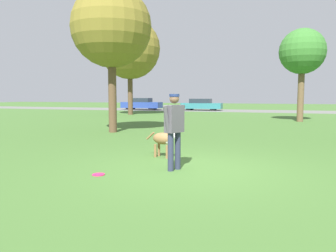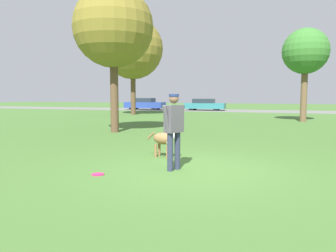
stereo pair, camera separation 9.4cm
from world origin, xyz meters
name	(u,v)px [view 2 (the right image)]	position (x,y,z in m)	size (l,w,h in m)	color
ground_plane	(190,169)	(0.00, 0.00, 0.00)	(120.00, 120.00, 0.00)	#426B2D
far_road_strip	(263,111)	(0.00, 28.11, 0.01)	(120.00, 6.00, 0.01)	slate
person	(174,125)	(-0.32, -0.18, 0.99)	(0.37, 0.67, 1.66)	#2D334C
dog	(164,140)	(-1.02, 1.13, 0.47)	(0.97, 0.44, 0.67)	olive
frisbee	(98,174)	(-1.66, -1.11, 0.01)	(0.26, 0.26, 0.02)	#E52366
tree_mid_center	(305,52)	(3.12, 14.98, 4.25)	(2.77, 2.77, 5.70)	brown
tree_near_left	(113,28)	(-5.12, 6.01, 4.54)	(3.49, 3.49, 6.31)	brown
tree_far_left	(133,49)	(-10.06, 18.40, 5.50)	(5.07, 5.07, 8.05)	brown
parked_car_blue	(145,104)	(-13.05, 27.74, 0.65)	(4.57, 1.79, 1.32)	#284293
parked_car_teal	(205,105)	(-6.08, 28.01, 0.62)	(4.39, 1.95, 1.27)	teal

